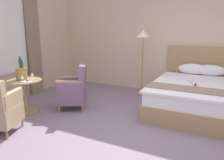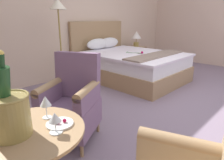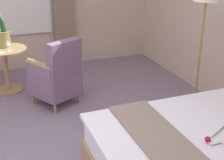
# 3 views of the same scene
# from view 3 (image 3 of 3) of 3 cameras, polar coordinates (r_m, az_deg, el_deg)

# --- Properties ---
(floor_lamp_brass) EXTENTS (0.31, 0.31, 1.66)m
(floor_lamp_brass) POSITION_cam_3_polar(r_m,az_deg,el_deg) (3.93, 16.58, 11.85)
(floor_lamp_brass) COLOR #A1833C
(floor_lamp_brass) RESTS_ON ground
(side_table_round) EXTENTS (0.67, 0.67, 0.68)m
(side_table_round) POSITION_cam_3_polar(r_m,az_deg,el_deg) (5.01, -18.82, 2.35)
(side_table_round) COLOR #A27F57
(side_table_round) RESTS_ON ground
(champagne_bucket) EXTENTS (0.23, 0.23, 0.49)m
(champagne_bucket) POSITION_cam_3_polar(r_m,az_deg,el_deg) (4.97, -19.32, 7.37)
(champagne_bucket) COLOR olive
(champagne_bucket) RESTS_ON side_table_round
(wine_glass_near_edge) EXTENTS (0.07, 0.07, 0.16)m
(wine_glass_near_edge) POSITION_cam_3_polar(r_m,az_deg,el_deg) (4.74, -18.53, 6.37)
(wine_glass_near_edge) COLOR white
(wine_glass_near_edge) RESTS_ON side_table_round
(armchair_by_window) EXTENTS (0.77, 0.74, 0.96)m
(armchair_by_window) POSITION_cam_3_polar(r_m,az_deg,el_deg) (4.36, -10.05, 0.76)
(armchair_by_window) COLOR #A27F57
(armchair_by_window) RESTS_ON ground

